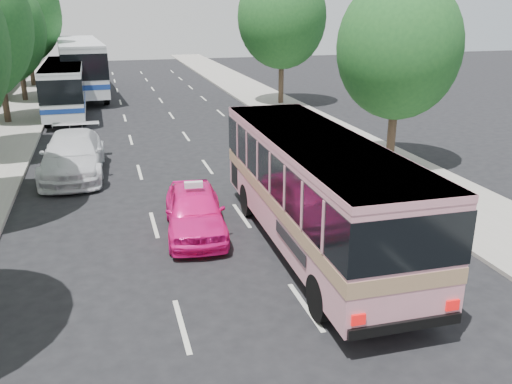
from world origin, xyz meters
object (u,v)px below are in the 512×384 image
object	(u,v)px
pink_taxi	(195,210)
tour_coach_front	(65,84)
pink_bus	(315,182)
white_pickup	(73,155)
tour_coach_rear	(80,63)

from	to	relation	value
pink_taxi	tour_coach_front	xyz separation A→B (m)	(-4.61, 21.14, 1.20)
pink_bus	tour_coach_front	size ratio (longest dim) A/B	0.96
pink_bus	white_pickup	world-z (taller)	pink_bus
tour_coach_rear	pink_bus	bearing A→B (deg)	-81.52
pink_taxi	pink_bus	bearing A→B (deg)	-28.72
tour_coach_rear	tour_coach_front	bearing A→B (deg)	-99.88
pink_bus	tour_coach_front	bearing A→B (deg)	109.17
pink_bus	tour_coach_rear	distance (m)	31.93
tour_coach_front	tour_coach_rear	xyz separation A→B (m)	(0.84, 7.97, 0.55)
tour_coach_front	pink_taxi	bearing A→B (deg)	-78.21
pink_bus	tour_coach_rear	world-z (taller)	tour_coach_rear
tour_coach_front	tour_coach_rear	world-z (taller)	tour_coach_rear
pink_taxi	tour_coach_rear	size ratio (longest dim) A/B	0.31
white_pickup	tour_coach_front	size ratio (longest dim) A/B	0.55
pink_bus	pink_taxi	distance (m)	3.91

